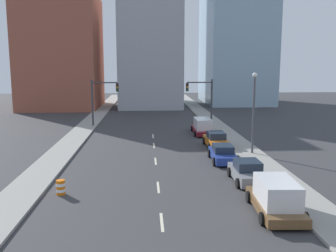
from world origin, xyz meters
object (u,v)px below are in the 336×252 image
Objects in this scene: sedan_gray at (247,172)px; traffic_signal_right at (204,96)px; box_truck_maroon at (203,127)px; street_lamp at (254,107)px; sedan_orange at (216,140)px; box_truck_brown at (276,197)px; traffic_barrel at (61,187)px; traffic_signal_left at (100,97)px; sedan_blue at (223,154)px.

traffic_signal_right is at bearing 88.34° from sedan_gray.
box_truck_maroon is at bearing -100.35° from traffic_signal_right.
street_lamp reaches higher than sedan_orange.
sedan_orange is (-2.72, 3.44, -3.70)m from street_lamp.
street_lamp is 14.42m from box_truck_brown.
traffic_signal_right is 1.30× the size of sedan_orange.
sedan_gray is at bearing 8.68° from traffic_barrel.
traffic_signal_left is 28.39m from sedan_gray.
traffic_signal_right is 1.07× the size of box_truck_maroon.
traffic_signal_left is 14.64m from box_truck_maroon.
traffic_barrel is 18.26m from sedan_orange.
box_truck_brown is 1.25× the size of sedan_gray.
sedan_blue is at bearing 95.84° from sedan_gray.
sedan_gray is 0.89× the size of sedan_orange.
box_truck_brown is (-2.60, -13.75, -3.46)m from street_lamp.
sedan_blue is (12.68, -19.13, -3.35)m from traffic_signal_left.
traffic_barrel is 13.20m from box_truck_brown.
traffic_signal_left is 19.14m from sedan_orange.
sedan_gray is (-0.78, -24.89, -3.31)m from traffic_signal_right.
box_truck_brown is at bearing -85.45° from sedan_blue.
traffic_signal_left is at bearing 118.18° from sedan_gray.
traffic_signal_left is 14.04m from traffic_signal_right.
sedan_orange is 7.36m from box_truck_maroon.
box_truck_maroon is (-0.36, 24.55, -0.05)m from box_truck_brown.
sedan_gray is at bearing -91.04° from sedan_orange.
traffic_barrel is 0.20× the size of sedan_blue.
box_truck_brown is at bearing -17.09° from traffic_barrel.
traffic_signal_left is at bearing 155.26° from box_truck_maroon.
traffic_signal_left is 6.61× the size of traffic_barrel.
sedan_orange is at bearing 90.63° from sedan_gray.
traffic_signal_right is 1.17× the size of box_truck_brown.
box_truck_brown is 1.11× the size of sedan_orange.
box_truck_brown reaches higher than sedan_gray.
box_truck_maroon reaches higher than traffic_barrel.
box_truck_maroon is (-2.96, 10.79, -3.51)m from street_lamp.
sedan_blue is (-1.36, -19.13, -3.35)m from traffic_signal_right.
traffic_signal_left is at bearing 116.57° from box_truck_brown.
traffic_signal_left is 23.22m from street_lamp.
traffic_signal_left reaches higher than sedan_gray.
box_truck_brown is 24.55m from box_truck_maroon.
traffic_barrel is at bearing -116.51° from traffic_signal_right.
sedan_orange is (-0.12, 17.19, -0.24)m from box_truck_brown.
sedan_blue is (12.02, 7.68, 0.19)m from traffic_barrel.
box_truck_maroon reaches higher than sedan_orange.
sedan_orange is (-0.10, 11.39, 0.00)m from sedan_gray.
sedan_orange is (-0.88, -13.50, -3.31)m from traffic_signal_right.
traffic_signal_right is 30.85m from box_truck_brown.
sedan_gray is at bearing -61.96° from traffic_signal_left.
traffic_barrel is 0.13× the size of street_lamp.
sedan_orange is (0.48, 5.64, 0.04)m from sedan_blue.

